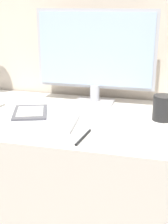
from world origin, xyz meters
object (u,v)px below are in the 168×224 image
object	(u,v)px
monitor	(96,54)
coffee_mug	(164,108)
laptop	(33,119)
keyboard	(139,131)
pen	(83,137)
ereader	(30,112)

from	to	relation	value
monitor	coffee_mug	world-z (taller)	monitor
laptop	coffee_mug	size ratio (longest dim) A/B	3.00
keyboard	pen	size ratio (longest dim) A/B	2.18
monitor	ereader	size ratio (longest dim) A/B	2.61
monitor	coffee_mug	size ratio (longest dim) A/B	4.58
monitor	coffee_mug	distance (m)	0.39
keyboard	pen	bearing A→B (deg)	-151.54
laptop	coffee_mug	distance (m)	0.52
monitor	keyboard	size ratio (longest dim) A/B	1.83
monitor	laptop	xyz separation A→B (m)	(-0.19, -0.30, -0.22)
keyboard	pen	xyz separation A→B (m)	(-0.18, -0.10, -0.00)
ereader	pen	world-z (taller)	ereader
keyboard	pen	world-z (taller)	keyboard
laptop	ereader	size ratio (longest dim) A/B	1.71
monitor	ereader	distance (m)	0.40
keyboard	coffee_mug	xyz separation A→B (m)	(0.08, 0.15, 0.04)
keyboard	coffee_mug	bearing A→B (deg)	62.01
keyboard	pen	distance (m)	0.21
pen	ereader	bearing A→B (deg)	151.94
monitor	pen	bearing A→B (deg)	-84.04
pen	monitor	bearing A→B (deg)	95.96
monitor	keyboard	distance (m)	0.44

